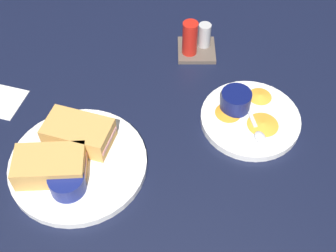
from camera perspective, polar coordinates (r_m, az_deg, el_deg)
ground_plane at (r=95.89cm, az=-5.11°, el=0.52°), size 110.00×110.00×3.00cm
plate_sandwich_main at (r=88.01cm, az=-11.49°, el=-4.79°), size 26.87×26.87×1.60cm
sandwich_half_near at (r=88.42cm, az=-11.44°, el=-0.88°), size 14.73×11.09×4.80cm
sandwich_half_far at (r=85.00cm, az=-14.96°, el=-4.98°), size 13.60×8.25×4.80cm
ramekin_dark_sauce at (r=82.73cm, az=-12.90°, el=-7.12°), size 6.66×6.66×3.69cm
spoon_by_dark_ramekin at (r=86.26cm, az=-10.88°, el=-4.93°), size 5.24×9.65×0.80cm
plate_chips_companion at (r=94.68cm, az=10.63°, el=0.89°), size 20.99×20.99×1.60cm
ramekin_light_gravy at (r=93.56cm, az=8.82°, el=3.34°), size 6.37×6.37×4.25cm
spoon_by_gravy_ramekin at (r=91.19cm, az=11.62°, el=-0.82°), size 3.41×9.95×0.80cm
plantain_chip_scatter at (r=94.51cm, az=10.78°, el=1.77°), size 14.83×15.53×0.60cm
condiment_caddy at (r=106.84cm, az=3.62°, el=10.86°), size 9.00×9.00×9.50cm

